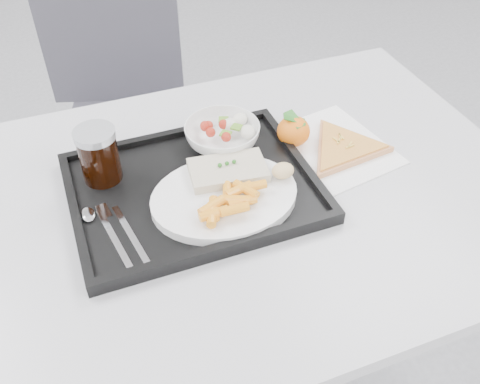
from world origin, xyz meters
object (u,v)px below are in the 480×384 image
at_px(salad_bowl, 222,135).
at_px(cola_glass, 99,154).
at_px(chair, 125,97).
at_px(dinner_plate, 224,197).
at_px(pizza_slice, 344,148).
at_px(tangerine, 293,131).
at_px(table, 221,222).
at_px(tray, 193,189).

distance_m(salad_bowl, cola_glass, 0.25).
height_order(chair, salad_bowl, chair).
xyz_separation_m(dinner_plate, pizza_slice, (0.28, 0.06, -0.01)).
height_order(tangerine, pizza_slice, tangerine).
relative_size(cola_glass, pizza_slice, 0.34).
bearing_deg(table, cola_glass, 149.06).
xyz_separation_m(tray, salad_bowl, (0.10, 0.10, 0.03)).
bearing_deg(table, chair, 94.06).
xyz_separation_m(table, tangerine, (0.19, 0.10, 0.10)).
xyz_separation_m(chair, cola_glass, (-0.14, -0.63, 0.28)).
bearing_deg(chair, dinner_plate, -86.19).
xyz_separation_m(table, pizza_slice, (0.28, 0.04, 0.08)).
distance_m(chair, dinner_plate, 0.81).
xyz_separation_m(table, tray, (-0.04, 0.03, 0.08)).
height_order(tray, cola_glass, cola_glass).
bearing_deg(table, tangerine, 26.33).
xyz_separation_m(tangerine, pizza_slice, (0.09, -0.06, -0.02)).
bearing_deg(tangerine, salad_bowl, 166.40).
relative_size(tray, salad_bowl, 2.96).
bearing_deg(tray, dinner_plate, -53.60).
relative_size(tangerine, pizza_slice, 0.25).
height_order(chair, pizza_slice, chair).
relative_size(table, cola_glass, 11.11).
bearing_deg(salad_bowl, pizza_slice, -22.18).
relative_size(dinner_plate, tangerine, 3.41).
distance_m(table, tray, 0.09).
height_order(table, pizza_slice, pizza_slice).
distance_m(chair, salad_bowl, 0.67).
xyz_separation_m(tray, tangerine, (0.24, 0.07, 0.03)).
bearing_deg(salad_bowl, tangerine, -13.60).
height_order(cola_glass, tangerine, cola_glass).
xyz_separation_m(cola_glass, tangerine, (0.39, -0.02, -0.04)).
height_order(chair, tangerine, chair).
distance_m(table, tangerine, 0.24).
relative_size(dinner_plate, pizza_slice, 0.86).
relative_size(salad_bowl, cola_glass, 1.41).
height_order(dinner_plate, cola_glass, cola_glass).
bearing_deg(pizza_slice, tray, -178.65).
bearing_deg(table, tray, 146.16).
relative_size(salad_bowl, pizza_slice, 0.48).
relative_size(table, dinner_plate, 4.44).
relative_size(table, tangerine, 15.17).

